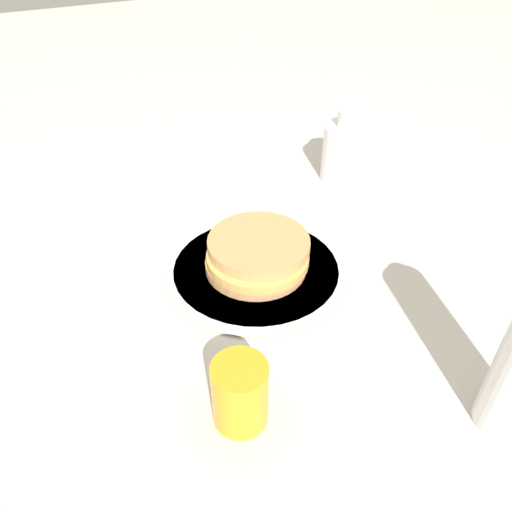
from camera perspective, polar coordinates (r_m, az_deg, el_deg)
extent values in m
plane|color=#BCB7AD|center=(0.74, -0.27, -3.13)|extent=(4.00, 4.00, 0.00)
cylinder|color=silver|center=(0.76, 0.00, -1.61)|extent=(0.25, 0.25, 0.01)
cylinder|color=silver|center=(0.75, 0.00, -1.47)|extent=(0.27, 0.27, 0.01)
cylinder|color=tan|center=(0.75, -0.01, -0.87)|extent=(0.15, 0.15, 0.01)
cylinder|color=#D8A353|center=(0.73, 0.19, -0.17)|extent=(0.15, 0.15, 0.01)
cylinder|color=tan|center=(0.73, 0.31, 1.34)|extent=(0.15, 0.15, 0.02)
cylinder|color=orange|center=(0.56, -1.83, -15.42)|extent=(0.06, 0.06, 0.08)
cylinder|color=white|center=(0.99, 10.57, 11.50)|extent=(0.10, 0.10, 0.11)
cylinder|color=white|center=(0.96, 11.05, 15.14)|extent=(0.06, 0.06, 0.03)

